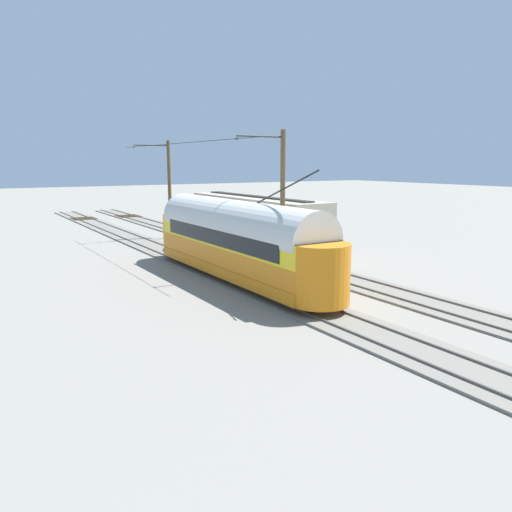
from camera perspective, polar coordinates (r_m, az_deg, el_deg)
The scene contains 9 objects.
ground_plane at distance 31.48m, azimuth -1.61°, elevation -0.89°, with size 220.00×220.00×0.00m, color gray.
track_streetcar_siding at distance 33.04m, azimuth 1.90°, elevation -0.26°, with size 2.80×80.00×0.18m.
track_adjacent_siding at distance 30.59m, azimuth -5.99°, elevation -1.18°, with size 2.80×80.00×0.18m.
vintage_streetcar at distance 26.61m, azimuth -2.24°, elevation 1.93°, with size 2.65×16.53×5.78m.
boxcar_adjacent at distance 34.53m, azimuth -0.07°, elevation 3.76°, with size 2.96×13.45×3.85m.
catenary_pole_foreground at distance 42.18m, azimuth -9.85°, elevation 7.57°, with size 3.08×0.28×7.97m.
catenary_pole_mid_near at distance 27.77m, azimuth 2.89°, elevation 6.24°, with size 3.08×0.28×7.97m.
overhead_wire_run at distance 34.23m, azimuth -9.47°, elevation 12.41°, with size 2.88×20.29×0.18m.
switch_stand at distance 44.69m, azimuth -5.69°, elevation 3.37°, with size 0.50×0.30×1.24m.
Camera 1 is at (15.43, 26.73, 6.24)m, focal length 35.38 mm.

